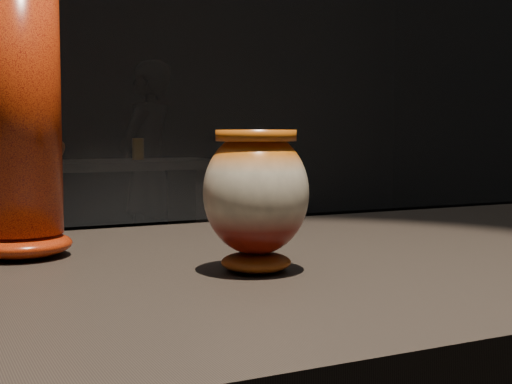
# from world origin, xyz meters

# --- Properties ---
(main_vase) EXTENTS (0.13, 0.13, 0.17)m
(main_vase) POSITION_xyz_m (-0.04, -0.06, 0.99)
(main_vase) COLOR maroon
(main_vase) RESTS_ON display_plinth
(tall_vase) EXTENTS (0.15, 0.15, 0.43)m
(tall_vase) POSITION_xyz_m (-0.28, 0.17, 1.11)
(tall_vase) COLOR #CA3E0D
(tall_vase) RESTS_ON display_plinth
(back_shelf) EXTENTS (2.00, 0.60, 0.90)m
(back_shelf) POSITION_xyz_m (0.30, 3.30, 0.64)
(back_shelf) COLOR black
(back_shelf) RESTS_ON ground
(back_vase_mid) EXTENTS (0.24, 0.24, 0.21)m
(back_vase_mid) POSITION_xyz_m (0.31, 3.35, 1.00)
(back_vase_mid) COLOR maroon
(back_vase_mid) RESTS_ON back_shelf
(back_vase_right) EXTENTS (0.07, 0.07, 0.13)m
(back_vase_right) POSITION_xyz_m (0.85, 3.36, 0.97)
(back_vase_right) COLOR #885713
(back_vase_right) RESTS_ON back_shelf
(visitor) EXTENTS (0.69, 0.68, 1.61)m
(visitor) POSITION_xyz_m (1.23, 4.39, 0.80)
(visitor) COLOR black
(visitor) RESTS_ON ground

